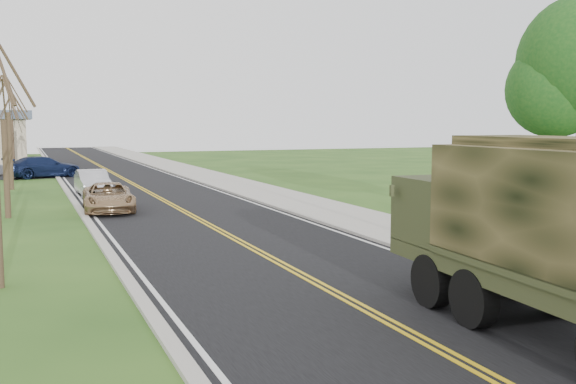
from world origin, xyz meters
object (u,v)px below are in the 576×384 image
sedan_silver (93,183)px  pickup_navy (519,200)px  military_truck (555,223)px  suv_champagne (108,197)px

sedan_silver → pickup_navy: (14.77, -15.20, 0.08)m
sedan_silver → pickup_navy: bearing=-48.2°
pickup_navy → military_truck: bearing=135.2°
military_truck → sedan_silver: size_ratio=1.75×
military_truck → suv_champagne: (-5.34, 19.88, -1.43)m
sedan_silver → pickup_navy: 21.20m
military_truck → sedan_silver: 26.98m
military_truck → sedan_silver: bearing=104.3°
suv_champagne → pickup_navy: (14.77, -8.67, 0.14)m
military_truck → pickup_navy: size_ratio=1.39×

